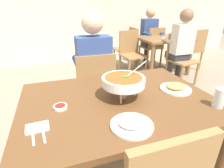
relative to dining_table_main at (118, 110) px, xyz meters
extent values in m
cube|color=brown|center=(0.00, 0.00, 0.08)|extent=(1.35, 0.97, 0.04)
cylinder|color=brown|center=(0.62, -0.42, -0.30)|extent=(0.07, 0.07, 0.71)
cylinder|color=brown|center=(-0.62, 0.42, -0.30)|extent=(0.07, 0.07, 0.71)
cylinder|color=brown|center=(0.62, 0.42, -0.30)|extent=(0.07, 0.07, 0.71)
cube|color=olive|center=(0.00, 0.86, -0.22)|extent=(0.44, 0.44, 0.03)
cube|color=olive|center=(0.00, 0.66, 0.02)|extent=(0.42, 0.04, 0.45)
cylinder|color=olive|center=(0.19, 1.05, -0.44)|extent=(0.04, 0.04, 0.42)
cylinder|color=olive|center=(-0.19, 1.05, -0.44)|extent=(0.04, 0.04, 0.42)
cylinder|color=olive|center=(0.19, 0.67, -0.44)|extent=(0.04, 0.04, 0.42)
cylinder|color=olive|center=(-0.19, 0.67, -0.44)|extent=(0.04, 0.04, 0.42)
cylinder|color=#2D2D38|center=(0.10, 0.88, -0.43)|extent=(0.10, 0.10, 0.45)
cylinder|color=#2D2D38|center=(-0.10, 0.88, -0.43)|extent=(0.10, 0.10, 0.45)
cube|color=#2D2D38|center=(0.00, 0.84, -0.14)|extent=(0.32, 0.32, 0.12)
cube|color=#334C8C|center=(0.00, 0.76, 0.17)|extent=(0.36, 0.20, 0.50)
sphere|color=beige|center=(0.00, 0.76, 0.55)|extent=(0.22, 0.22, 0.22)
cylinder|color=#334C8C|center=(0.16, 0.96, 0.12)|extent=(0.08, 0.28, 0.08)
cylinder|color=#334C8C|center=(-0.16, 0.96, 0.12)|extent=(0.08, 0.28, 0.08)
cylinder|color=silver|center=(0.12, 0.00, 0.15)|extent=(0.01, 0.01, 0.10)
cylinder|color=silver|center=(-0.01, 0.08, 0.15)|extent=(0.01, 0.01, 0.10)
cylinder|color=silver|center=(-0.01, -0.07, 0.15)|extent=(0.01, 0.01, 0.10)
torus|color=silver|center=(0.03, 0.00, 0.20)|extent=(0.21, 0.21, 0.01)
cylinder|color=#B2B2B7|center=(0.03, 0.00, 0.12)|extent=(0.05, 0.05, 0.04)
cone|color=orange|center=(0.03, 0.00, 0.15)|extent=(0.02, 0.02, 0.04)
cylinder|color=white|center=(0.03, 0.00, 0.23)|extent=(0.30, 0.30, 0.06)
cylinder|color=#994C1E|center=(0.03, 0.00, 0.25)|extent=(0.26, 0.26, 0.01)
ellipsoid|color=#388433|center=(0.05, 0.00, 0.26)|extent=(0.05, 0.03, 0.01)
cylinder|color=silver|center=(0.12, 0.02, 0.29)|extent=(0.18, 0.01, 0.13)
cylinder|color=white|center=(-0.04, -0.32, 0.11)|extent=(0.24, 0.24, 0.01)
ellipsoid|color=white|center=(-0.04, -0.32, 0.13)|extent=(0.15, 0.13, 0.04)
cylinder|color=white|center=(0.48, -0.01, 0.11)|extent=(0.24, 0.24, 0.01)
ellipsoid|color=tan|center=(0.48, -0.01, 0.13)|extent=(0.15, 0.13, 0.04)
cylinder|color=white|center=(-0.40, -0.01, 0.11)|extent=(0.09, 0.09, 0.02)
cylinder|color=maroon|center=(-0.40, -0.01, 0.12)|extent=(0.07, 0.07, 0.01)
cube|color=white|center=(-0.54, -0.18, 0.11)|extent=(0.12, 0.09, 0.02)
cube|color=silver|center=(-0.56, -0.23, 0.10)|extent=(0.03, 0.17, 0.01)
cube|color=silver|center=(-0.51, -0.23, 0.10)|extent=(0.03, 0.17, 0.01)
cylinder|color=silver|center=(0.58, -0.31, 0.16)|extent=(0.07, 0.07, 0.13)
cylinder|color=orange|center=(0.58, -0.31, 0.14)|extent=(0.06, 0.06, 0.08)
cube|color=brown|center=(1.79, 2.13, 0.08)|extent=(1.00, 0.80, 0.04)
cylinder|color=brown|center=(1.35, 1.79, -0.30)|extent=(0.07, 0.07, 0.71)
cylinder|color=brown|center=(2.23, 1.79, -0.30)|extent=(0.07, 0.07, 0.71)
cylinder|color=brown|center=(1.35, 2.47, -0.30)|extent=(0.07, 0.07, 0.71)
cylinder|color=brown|center=(2.23, 2.47, -0.30)|extent=(0.07, 0.07, 0.71)
cube|color=olive|center=(1.80, 1.49, -0.22)|extent=(0.50, 0.50, 0.03)
cube|color=olive|center=(1.77, 1.68, 0.02)|extent=(0.42, 0.10, 0.45)
cylinder|color=olive|center=(1.63, 1.27, -0.44)|extent=(0.04, 0.04, 0.42)
cylinder|color=olive|center=(2.01, 1.32, -0.44)|extent=(0.04, 0.04, 0.42)
cylinder|color=olive|center=(1.58, 1.65, -0.44)|extent=(0.04, 0.04, 0.42)
cylinder|color=olive|center=(1.96, 1.70, -0.44)|extent=(0.04, 0.04, 0.42)
cube|color=olive|center=(1.83, 2.69, -0.22)|extent=(0.47, 0.47, 0.03)
cube|color=olive|center=(1.84, 2.49, 0.02)|extent=(0.42, 0.07, 0.45)
cylinder|color=olive|center=(2.00, 2.89, -0.44)|extent=(0.04, 0.04, 0.42)
cylinder|color=olive|center=(1.62, 2.87, -0.44)|extent=(0.04, 0.04, 0.42)
cylinder|color=olive|center=(2.03, 2.51, -0.44)|extent=(0.04, 0.04, 0.42)
cylinder|color=olive|center=(1.65, 2.49, -0.44)|extent=(0.04, 0.04, 0.42)
cube|color=olive|center=(1.15, 2.67, -0.22)|extent=(0.44, 0.44, 0.03)
cube|color=olive|center=(1.35, 2.67, 0.02)|extent=(0.04, 0.42, 0.45)
cylinder|color=olive|center=(0.96, 2.86, -0.44)|extent=(0.04, 0.04, 0.42)
cylinder|color=olive|center=(0.96, 2.48, -0.44)|extent=(0.04, 0.04, 0.42)
cylinder|color=olive|center=(1.34, 2.86, -0.44)|extent=(0.04, 0.04, 0.42)
cylinder|color=olive|center=(1.34, 2.48, -0.44)|extent=(0.04, 0.04, 0.42)
cube|color=olive|center=(1.10, 2.10, -0.22)|extent=(0.48, 0.48, 0.03)
cube|color=olive|center=(1.08, 2.30, 0.02)|extent=(0.42, 0.08, 0.45)
cylinder|color=olive|center=(0.93, 1.89, -0.44)|extent=(0.04, 0.04, 0.42)
cylinder|color=olive|center=(1.31, 1.93, -0.44)|extent=(0.04, 0.04, 0.42)
cylinder|color=olive|center=(0.89, 2.27, -0.44)|extent=(0.04, 0.04, 0.42)
cylinder|color=olive|center=(1.27, 2.31, -0.44)|extent=(0.04, 0.04, 0.42)
cube|color=olive|center=(2.48, 2.13, -0.22)|extent=(0.47, 0.47, 0.03)
cube|color=olive|center=(2.50, 1.93, 0.02)|extent=(0.42, 0.07, 0.45)
cylinder|color=olive|center=(2.66, 2.33, -0.44)|extent=(0.04, 0.04, 0.42)
cylinder|color=olive|center=(2.28, 2.31, -0.44)|extent=(0.04, 0.04, 0.42)
cylinder|color=olive|center=(2.68, 1.95, -0.44)|extent=(0.04, 0.04, 0.42)
cylinder|color=olive|center=(2.31, 1.93, -0.44)|extent=(0.04, 0.04, 0.42)
cylinder|color=#2D2D38|center=(1.85, 1.64, -0.43)|extent=(0.10, 0.10, 0.45)
cylinder|color=#2D2D38|center=(1.65, 1.64, -0.43)|extent=(0.10, 0.10, 0.45)
cube|color=#2D2D38|center=(1.75, 1.60, -0.14)|extent=(0.32, 0.32, 0.12)
cube|color=beige|center=(1.75, 1.52, 0.17)|extent=(0.36, 0.20, 0.50)
sphere|color=#846047|center=(1.75, 1.52, 0.55)|extent=(0.22, 0.22, 0.22)
cylinder|color=beige|center=(1.91, 1.72, 0.12)|extent=(0.08, 0.28, 0.08)
cylinder|color=beige|center=(1.59, 1.72, 0.12)|extent=(0.08, 0.28, 0.08)
cylinder|color=#2D2D38|center=(1.68, 2.62, -0.43)|extent=(0.10, 0.10, 0.45)
cylinder|color=#2D2D38|center=(1.88, 2.62, -0.43)|extent=(0.10, 0.10, 0.45)
cube|color=#2D2D38|center=(1.78, 2.66, -0.14)|extent=(0.32, 0.32, 0.12)
cube|color=#334C8C|center=(1.78, 2.74, 0.17)|extent=(0.36, 0.20, 0.50)
sphere|color=tan|center=(1.78, 2.74, 0.55)|extent=(0.22, 0.22, 0.22)
cylinder|color=#334C8C|center=(1.62, 2.54, 0.12)|extent=(0.08, 0.28, 0.08)
cylinder|color=#334C8C|center=(1.94, 2.54, 0.12)|extent=(0.08, 0.28, 0.08)
camera|label=1|loc=(-0.40, -1.05, 0.71)|focal=28.46mm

